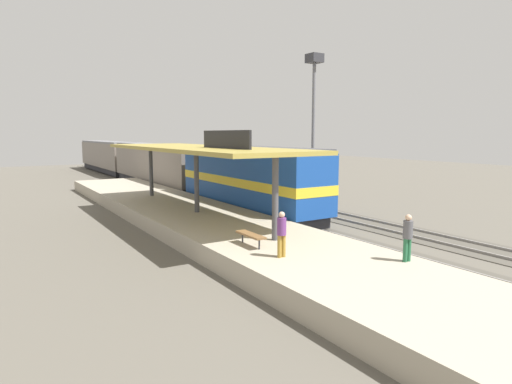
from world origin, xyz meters
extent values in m
plane|color=#5B564C|center=(2.00, 0.00, 0.00)|extent=(120.00, 120.00, 0.00)
cube|color=#4E4941|center=(0.00, 0.00, 0.02)|extent=(3.20, 110.00, 0.04)
cube|color=gray|center=(-0.72, 0.00, 0.08)|extent=(0.10, 110.00, 0.16)
cube|color=gray|center=(0.72, 0.00, 0.08)|extent=(0.10, 110.00, 0.16)
cube|color=#4E4941|center=(4.60, 0.00, 0.02)|extent=(3.20, 110.00, 0.04)
cube|color=gray|center=(3.88, 0.00, 0.08)|extent=(0.10, 110.00, 0.16)
cube|color=gray|center=(5.32, 0.00, 0.08)|extent=(0.10, 110.00, 0.16)
cube|color=#A89E89|center=(-4.60, 0.00, 0.45)|extent=(6.00, 44.00, 0.90)
cylinder|color=#47474C|center=(-4.60, -8.00, 2.70)|extent=(0.28, 0.28, 3.60)
cylinder|color=#47474C|center=(-4.60, 0.00, 2.70)|extent=(0.28, 0.28, 3.60)
cylinder|color=#47474C|center=(-4.60, 8.00, 2.70)|extent=(0.28, 0.28, 3.60)
cube|color=#A38E3D|center=(-4.60, 0.00, 4.60)|extent=(5.20, 18.00, 0.20)
cube|color=black|center=(-4.60, -3.60, 5.15)|extent=(0.12, 4.80, 0.90)
cylinder|color=#333338|center=(-6.00, -8.94, 1.11)|extent=(0.07, 0.07, 0.42)
cylinder|color=#333338|center=(-6.00, -7.64, 1.11)|extent=(0.07, 0.07, 0.42)
cube|color=brown|center=(-6.00, -8.29, 1.36)|extent=(0.44, 1.70, 0.08)
cube|color=#28282D|center=(0.00, 1.86, 0.51)|extent=(2.60, 13.60, 0.70)
cube|color=#19479E|center=(0.00, 1.86, 2.61)|extent=(2.90, 14.40, 3.50)
cube|color=#47474C|center=(0.00, 1.86, 4.48)|extent=(2.78, 14.11, 0.24)
cube|color=yellow|center=(0.00, 1.86, 2.35)|extent=(2.93, 14.43, 0.56)
cube|color=#28282D|center=(0.00, 19.86, 0.51)|extent=(2.60, 19.20, 0.70)
cube|color=slate|center=(0.00, 19.86, 2.51)|extent=(2.90, 20.00, 3.30)
cube|color=slate|center=(0.00, 19.86, 4.28)|extent=(2.78, 19.60, 0.24)
cube|color=#28282D|center=(0.00, 40.66, 0.51)|extent=(2.60, 19.20, 0.70)
cube|color=slate|center=(0.00, 40.66, 2.51)|extent=(2.90, 20.00, 3.30)
cube|color=slate|center=(0.00, 40.66, 4.28)|extent=(2.78, 19.60, 0.24)
cube|color=#28282D|center=(4.60, 8.17, 0.51)|extent=(2.50, 11.20, 0.70)
cube|color=#6B6056|center=(4.60, 8.17, 2.16)|extent=(2.80, 12.00, 2.60)
cube|color=#554D45|center=(4.60, 8.17, 3.58)|extent=(2.69, 11.76, 0.24)
cylinder|color=slate|center=(7.80, 4.57, 5.50)|extent=(0.28, 0.28, 11.00)
cube|color=#333338|center=(7.80, 4.57, 11.35)|extent=(1.10, 1.10, 0.70)
cylinder|color=#23603D|center=(-2.51, -13.12, 1.32)|extent=(0.16, 0.16, 0.84)
cylinder|color=#23603D|center=(-2.33, -13.12, 1.32)|extent=(0.16, 0.16, 0.84)
cylinder|color=#4C4C51|center=(-2.42, -13.12, 2.06)|extent=(0.34, 0.34, 0.64)
sphere|color=tan|center=(-2.42, -13.12, 2.50)|extent=(0.23, 0.23, 0.23)
cylinder|color=olive|center=(-5.98, -10.30, 1.32)|extent=(0.16, 0.16, 0.84)
cylinder|color=olive|center=(-5.80, -10.30, 1.32)|extent=(0.16, 0.16, 0.84)
cylinder|color=#663375|center=(-5.89, -10.30, 2.06)|extent=(0.34, 0.34, 0.64)
sphere|color=tan|center=(-5.89, -10.30, 2.50)|extent=(0.23, 0.23, 0.23)
camera|label=1|loc=(-15.01, -23.03, 5.42)|focal=30.57mm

